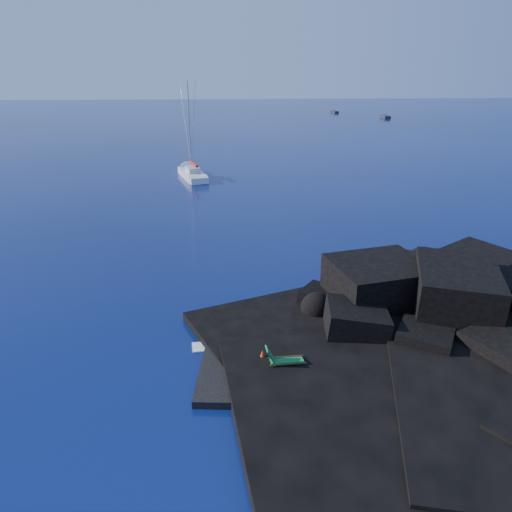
# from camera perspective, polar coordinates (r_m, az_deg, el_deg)

# --- Properties ---
(ground) EXTENTS (400.00, 400.00, 0.00)m
(ground) POSITION_cam_1_polar(r_m,az_deg,el_deg) (23.04, -6.98, -13.87)
(ground) COLOR #030F33
(ground) RESTS_ON ground
(headland) EXTENTS (24.00, 24.00, 3.60)m
(headland) POSITION_cam_1_polar(r_m,az_deg,el_deg) (28.06, 21.18, -8.44)
(headland) COLOR black
(headland) RESTS_ON ground
(beach) EXTENTS (9.08, 6.86, 0.70)m
(beach) POSITION_cam_1_polar(r_m,az_deg,el_deg) (23.63, 4.31, -12.79)
(beach) COLOR black
(beach) RESTS_ON ground
(surf_foam) EXTENTS (10.00, 8.00, 0.06)m
(surf_foam) POSITION_cam_1_polar(r_m,az_deg,el_deg) (27.51, 4.01, -7.55)
(surf_foam) COLOR white
(surf_foam) RESTS_ON ground
(sailboat) EXTENTS (5.05, 11.24, 11.55)m
(sailboat) POSITION_cam_1_polar(r_m,az_deg,el_deg) (63.64, -7.28, 8.89)
(sailboat) COLOR white
(sailboat) RESTS_ON ground
(deck_chair) EXTENTS (1.74, 0.84, 1.17)m
(deck_chair) POSITION_cam_1_polar(r_m,az_deg,el_deg) (22.79, 3.55, -11.36)
(deck_chair) COLOR #197032
(deck_chair) RESTS_ON beach
(towel) EXTENTS (1.80, 0.99, 0.05)m
(towel) POSITION_cam_1_polar(r_m,az_deg,el_deg) (24.55, 5.63, -10.38)
(towel) COLOR silver
(towel) RESTS_ON beach
(sunbather) EXTENTS (1.68, 0.56, 0.22)m
(sunbather) POSITION_cam_1_polar(r_m,az_deg,el_deg) (24.49, 5.64, -10.11)
(sunbather) COLOR tan
(sunbather) RESTS_ON towel
(marker_cone) EXTENTS (0.42, 0.42, 0.60)m
(marker_cone) POSITION_cam_1_polar(r_m,az_deg,el_deg) (23.30, 0.74, -11.34)
(marker_cone) COLOR red
(marker_cone) RESTS_ON beach
(distant_boat_a) EXTENTS (1.79, 4.17, 0.54)m
(distant_boat_a) POSITION_cam_1_polar(r_m,az_deg,el_deg) (156.21, 8.95, 15.88)
(distant_boat_a) COLOR #242429
(distant_boat_a) RESTS_ON ground
(distant_boat_b) EXTENTS (1.73, 5.07, 0.67)m
(distant_boat_b) POSITION_cam_1_polar(r_m,az_deg,el_deg) (142.97, 14.54, 15.03)
(distant_boat_b) COLOR #25252A
(distant_boat_b) RESTS_ON ground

